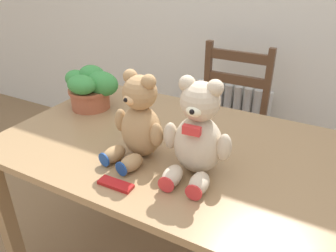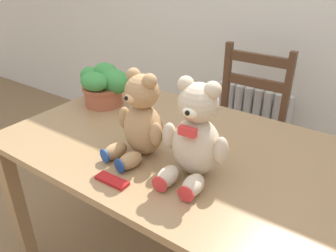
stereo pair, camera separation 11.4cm
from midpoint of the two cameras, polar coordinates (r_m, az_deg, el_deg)
name	(u,v)px [view 2 (the right image)]	position (r m, az deg, el deg)	size (l,w,h in m)	color
radiator	(249,132)	(2.53, 15.16, -1.00)	(0.57, 0.10, 0.62)	silver
dining_table	(174,164)	(1.39, 3.39, -6.67)	(1.36, 0.87, 0.78)	#9E7A51
wooden_chair_behind	(241,129)	(2.14, 14.14, -0.58)	(0.44, 0.46, 0.96)	brown
teddy_bear_left	(141,120)	(1.19, -2.06, 0.90)	(0.23, 0.25, 0.33)	tan
teddy_bear_right	(195,137)	(1.08, 7.76, -1.92)	(0.24, 0.24, 0.34)	beige
potted_plant	(104,84)	(1.65, -9.18, 7.15)	(0.29, 0.22, 0.20)	#B25B3D
chocolate_bar	(112,180)	(1.11, -6.83, -9.50)	(0.12, 0.04, 0.01)	red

